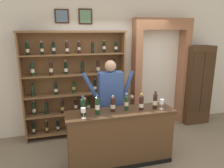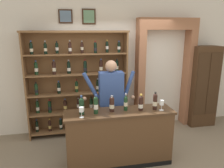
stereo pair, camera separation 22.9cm
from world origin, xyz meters
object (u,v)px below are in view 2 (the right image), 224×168
wine_shelf (78,82)px  tasting_bottle_grappa (126,103)px  wine_glass_left (81,110)px  tasting_bottle_super_tuscan (155,101)px  tasting_bottle_chianti (141,103)px  side_cabinet (202,86)px  tasting_counter (119,138)px  tasting_bottle_brunello (112,104)px  tasting_bottle_vin_santo (96,105)px  tasting_bottle_rosso (82,106)px  wine_glass_center (162,103)px  shopkeeper (111,96)px

wine_shelf → tasting_bottle_grappa: size_ratio=7.69×
wine_glass_left → tasting_bottle_super_tuscan: bearing=4.8°
tasting_bottle_chianti → side_cabinet: bearing=32.0°
side_cabinet → tasting_bottle_chianti: size_ratio=6.74×
tasting_counter → tasting_bottle_brunello: bearing=170.7°
wine_shelf → wine_glass_left: size_ratio=13.62×
tasting_bottle_vin_santo → tasting_bottle_rosso: bearing=176.1°
tasting_bottle_brunello → tasting_bottle_grappa: 0.24m
tasting_counter → tasting_bottle_super_tuscan: (0.61, -0.03, 0.63)m
wine_shelf → tasting_bottle_brunello: bearing=-68.6°
tasting_counter → tasting_bottle_vin_santo: size_ratio=5.75×
wine_glass_center → wine_shelf: bearing=133.8°
shopkeeper → side_cabinet: bearing=17.0°
wine_shelf → wine_glass_center: wine_shelf is taller
tasting_bottle_super_tuscan → tasting_bottle_brunello: bearing=175.8°
tasting_counter → tasting_bottle_chianti: (0.36, -0.03, 0.62)m
side_cabinet → tasting_bottle_super_tuscan: bearing=-144.3°
tasting_bottle_vin_santo → tasting_bottle_brunello: bearing=10.1°
tasting_bottle_grappa → wine_glass_center: (0.59, -0.11, -0.01)m
wine_shelf → tasting_bottle_super_tuscan: size_ratio=7.38×
side_cabinet → shopkeeper: bearing=-163.0°
shopkeeper → tasting_bottle_super_tuscan: size_ratio=5.71×
tasting_bottle_rosso → wine_shelf: bearing=90.1°
side_cabinet → tasting_bottle_brunello: bearing=-154.3°
tasting_bottle_brunello → tasting_bottle_chianti: 0.49m
tasting_bottle_grappa → tasting_bottle_vin_santo: bearing=-174.9°
tasting_bottle_super_tuscan → tasting_bottle_chianti: bearing=178.7°
side_cabinet → wine_glass_left: (-2.97, -1.34, 0.12)m
tasting_bottle_super_tuscan → tasting_counter: bearing=176.9°
wine_shelf → wine_glass_center: size_ratio=12.96×
tasting_bottle_brunello → wine_glass_center: bearing=-7.8°
wine_glass_center → tasting_bottle_chianti: bearing=169.2°
wine_glass_left → tasting_bottle_vin_santo: bearing=25.1°
wine_glass_left → wine_glass_center: bearing=1.9°
tasting_counter → wine_glass_left: size_ratio=10.99×
tasting_counter → tasting_bottle_chianti: 0.71m
tasting_bottle_vin_santo → wine_glass_left: bearing=-154.9°
wine_shelf → tasting_counter: (0.63, -1.30, -0.71)m
tasting_bottle_grappa → wine_glass_left: tasting_bottle_grappa is taller
tasting_bottle_brunello → tasting_bottle_rosso: bearing=-176.2°
side_cabinet → tasting_bottle_grappa: 2.52m
wine_shelf → tasting_bottle_brunello: wine_shelf is taller
tasting_bottle_grappa → wine_glass_center: size_ratio=1.69×
tasting_bottle_vin_santo → tasting_bottle_grappa: bearing=5.1°
wine_shelf → wine_glass_left: (-0.01, -1.43, -0.11)m
tasting_bottle_vin_santo → wine_glass_center: (1.10, -0.07, -0.03)m
wine_shelf → tasting_bottle_vin_santo: wine_shelf is taller
wine_shelf → tasting_bottle_grappa: bearing=-60.0°
tasting_bottle_chianti → wine_shelf: bearing=126.7°
tasting_counter → wine_glass_left: bearing=-167.6°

